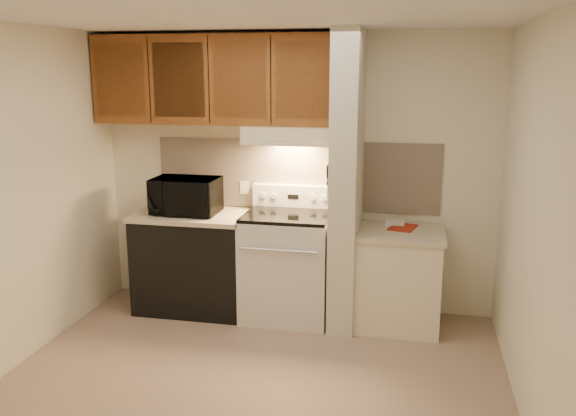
# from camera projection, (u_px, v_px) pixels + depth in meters

# --- Properties ---
(floor) EXTENTS (3.60, 3.60, 0.00)m
(floor) POSITION_uv_depth(u_px,v_px,m) (255.00, 377.00, 4.41)
(floor) COLOR tan
(floor) RESTS_ON ground
(ceiling) EXTENTS (3.60, 3.60, 0.00)m
(ceiling) POSITION_uv_depth(u_px,v_px,m) (250.00, 17.00, 3.85)
(ceiling) COLOR white
(ceiling) RESTS_ON wall_back
(wall_back) EXTENTS (3.60, 2.50, 0.02)m
(wall_back) POSITION_uv_depth(u_px,v_px,m) (295.00, 173.00, 5.56)
(wall_back) COLOR white
(wall_back) RESTS_ON floor
(wall_left) EXTENTS (0.02, 3.00, 2.50)m
(wall_left) POSITION_uv_depth(u_px,v_px,m) (17.00, 198.00, 4.49)
(wall_left) COLOR white
(wall_left) RESTS_ON floor
(wall_right) EXTENTS (0.02, 3.00, 2.50)m
(wall_right) POSITION_uv_depth(u_px,v_px,m) (534.00, 223.00, 3.77)
(wall_right) COLOR white
(wall_right) RESTS_ON floor
(backsplash) EXTENTS (2.60, 0.02, 0.63)m
(backsplash) POSITION_uv_depth(u_px,v_px,m) (295.00, 175.00, 5.55)
(backsplash) COLOR beige
(backsplash) RESTS_ON wall_back
(range_body) EXTENTS (0.76, 0.65, 0.92)m
(range_body) POSITION_uv_depth(u_px,v_px,m) (288.00, 267.00, 5.40)
(range_body) COLOR silver
(range_body) RESTS_ON floor
(oven_window) EXTENTS (0.50, 0.01, 0.30)m
(oven_window) POSITION_uv_depth(u_px,v_px,m) (280.00, 274.00, 5.09)
(oven_window) COLOR black
(oven_window) RESTS_ON range_body
(oven_handle) EXTENTS (0.65, 0.02, 0.02)m
(oven_handle) POSITION_uv_depth(u_px,v_px,m) (279.00, 251.00, 5.01)
(oven_handle) COLOR silver
(oven_handle) RESTS_ON range_body
(cooktop) EXTENTS (0.74, 0.64, 0.03)m
(cooktop) POSITION_uv_depth(u_px,v_px,m) (288.00, 215.00, 5.30)
(cooktop) COLOR black
(cooktop) RESTS_ON range_body
(range_backguard) EXTENTS (0.76, 0.08, 0.20)m
(range_backguard) POSITION_uv_depth(u_px,v_px,m) (294.00, 196.00, 5.54)
(range_backguard) COLOR silver
(range_backguard) RESTS_ON range_body
(range_display) EXTENTS (0.10, 0.01, 0.04)m
(range_display) POSITION_uv_depth(u_px,v_px,m) (293.00, 197.00, 5.50)
(range_display) COLOR black
(range_display) RESTS_ON range_backguard
(range_knob_left_outer) EXTENTS (0.05, 0.02, 0.05)m
(range_knob_left_outer) POSITION_uv_depth(u_px,v_px,m) (263.00, 196.00, 5.56)
(range_knob_left_outer) COLOR silver
(range_knob_left_outer) RESTS_ON range_backguard
(range_knob_left_inner) EXTENTS (0.05, 0.02, 0.05)m
(range_knob_left_inner) POSITION_uv_depth(u_px,v_px,m) (274.00, 196.00, 5.54)
(range_knob_left_inner) COLOR silver
(range_knob_left_inner) RESTS_ON range_backguard
(range_knob_right_inner) EXTENTS (0.05, 0.02, 0.05)m
(range_knob_right_inner) POSITION_uv_depth(u_px,v_px,m) (313.00, 198.00, 5.47)
(range_knob_right_inner) COLOR silver
(range_knob_right_inner) RESTS_ON range_backguard
(range_knob_right_outer) EXTENTS (0.05, 0.02, 0.05)m
(range_knob_right_outer) POSITION_uv_depth(u_px,v_px,m) (324.00, 198.00, 5.45)
(range_knob_right_outer) COLOR silver
(range_knob_right_outer) RESTS_ON range_backguard
(dishwasher_front) EXTENTS (1.00, 0.63, 0.87)m
(dishwasher_front) POSITION_uv_depth(u_px,v_px,m) (194.00, 263.00, 5.60)
(dishwasher_front) COLOR black
(dishwasher_front) RESTS_ON floor
(left_countertop) EXTENTS (1.04, 0.67, 0.04)m
(left_countertop) POSITION_uv_depth(u_px,v_px,m) (193.00, 215.00, 5.49)
(left_countertop) COLOR beige
(left_countertop) RESTS_ON dishwasher_front
(spoon_rest) EXTENTS (0.22, 0.11, 0.01)m
(spoon_rest) POSITION_uv_depth(u_px,v_px,m) (194.00, 207.00, 5.69)
(spoon_rest) COLOR black
(spoon_rest) RESTS_ON left_countertop
(teal_jar) EXTENTS (0.10, 0.10, 0.11)m
(teal_jar) POSITION_uv_depth(u_px,v_px,m) (201.00, 205.00, 5.55)
(teal_jar) COLOR #2C6363
(teal_jar) RESTS_ON left_countertop
(outlet) EXTENTS (0.08, 0.01, 0.12)m
(outlet) POSITION_uv_depth(u_px,v_px,m) (244.00, 188.00, 5.66)
(outlet) COLOR #EFE7C6
(outlet) RESTS_ON backsplash
(microwave) EXTENTS (0.58, 0.40, 0.32)m
(microwave) POSITION_uv_depth(u_px,v_px,m) (186.00, 196.00, 5.45)
(microwave) COLOR black
(microwave) RESTS_ON left_countertop
(partition_pillar) EXTENTS (0.22, 0.70, 2.50)m
(partition_pillar) POSITION_uv_depth(u_px,v_px,m) (347.00, 182.00, 5.12)
(partition_pillar) COLOR beige
(partition_pillar) RESTS_ON floor
(pillar_trim) EXTENTS (0.01, 0.70, 0.04)m
(pillar_trim) POSITION_uv_depth(u_px,v_px,m) (333.00, 176.00, 5.13)
(pillar_trim) COLOR brown
(pillar_trim) RESTS_ON partition_pillar
(knife_strip) EXTENTS (0.02, 0.42, 0.04)m
(knife_strip) POSITION_uv_depth(u_px,v_px,m) (332.00, 174.00, 5.08)
(knife_strip) COLOR black
(knife_strip) RESTS_ON partition_pillar
(knife_blade_a) EXTENTS (0.01, 0.03, 0.16)m
(knife_blade_a) POSITION_uv_depth(u_px,v_px,m) (327.00, 189.00, 4.96)
(knife_blade_a) COLOR silver
(knife_blade_a) RESTS_ON knife_strip
(knife_handle_a) EXTENTS (0.02, 0.02, 0.10)m
(knife_handle_a) POSITION_uv_depth(u_px,v_px,m) (328.00, 171.00, 4.92)
(knife_handle_a) COLOR black
(knife_handle_a) RESTS_ON knife_strip
(knife_blade_b) EXTENTS (0.01, 0.04, 0.18)m
(knife_blade_b) POSITION_uv_depth(u_px,v_px,m) (329.00, 189.00, 5.03)
(knife_blade_b) COLOR silver
(knife_blade_b) RESTS_ON knife_strip
(knife_handle_b) EXTENTS (0.02, 0.02, 0.10)m
(knife_handle_b) POSITION_uv_depth(u_px,v_px,m) (329.00, 170.00, 5.01)
(knife_handle_b) COLOR black
(knife_handle_b) RESTS_ON knife_strip
(knife_blade_c) EXTENTS (0.01, 0.04, 0.20)m
(knife_blade_c) POSITION_uv_depth(u_px,v_px,m) (330.00, 189.00, 5.10)
(knife_blade_c) COLOR silver
(knife_blade_c) RESTS_ON knife_strip
(knife_handle_c) EXTENTS (0.02, 0.02, 0.10)m
(knife_handle_c) POSITION_uv_depth(u_px,v_px,m) (330.00, 168.00, 5.07)
(knife_handle_c) COLOR black
(knife_handle_c) RESTS_ON knife_strip
(knife_blade_d) EXTENTS (0.01, 0.04, 0.16)m
(knife_blade_d) POSITION_uv_depth(u_px,v_px,m) (331.00, 184.00, 5.18)
(knife_blade_d) COLOR silver
(knife_blade_d) RESTS_ON knife_strip
(knife_handle_d) EXTENTS (0.02, 0.02, 0.10)m
(knife_handle_d) POSITION_uv_depth(u_px,v_px,m) (331.00, 167.00, 5.14)
(knife_handle_d) COLOR black
(knife_handle_d) RESTS_ON knife_strip
(knife_blade_e) EXTENTS (0.01, 0.04, 0.18)m
(knife_blade_e) POSITION_uv_depth(u_px,v_px,m) (333.00, 184.00, 5.27)
(knife_blade_e) COLOR silver
(knife_blade_e) RESTS_ON knife_strip
(knife_handle_e) EXTENTS (0.02, 0.02, 0.10)m
(knife_handle_e) POSITION_uv_depth(u_px,v_px,m) (333.00, 165.00, 5.24)
(knife_handle_e) COLOR black
(knife_handle_e) RESTS_ON knife_strip
(oven_mitt) EXTENTS (0.03, 0.11, 0.26)m
(oven_mitt) POSITION_uv_depth(u_px,v_px,m) (334.00, 184.00, 5.32)
(oven_mitt) COLOR gray
(oven_mitt) RESTS_ON partition_pillar
(right_cab_base) EXTENTS (0.70, 0.60, 0.81)m
(right_cab_base) POSITION_uv_depth(u_px,v_px,m) (398.00, 281.00, 5.22)
(right_cab_base) COLOR #EFE7C6
(right_cab_base) RESTS_ON floor
(right_countertop) EXTENTS (0.74, 0.64, 0.04)m
(right_countertop) POSITION_uv_depth(u_px,v_px,m) (400.00, 233.00, 5.12)
(right_countertop) COLOR beige
(right_countertop) RESTS_ON right_cab_base
(red_folder) EXTENTS (0.26, 0.32, 0.01)m
(red_folder) POSITION_uv_depth(u_px,v_px,m) (403.00, 227.00, 5.21)
(red_folder) COLOR #A62814
(red_folder) RESTS_ON right_countertop
(white_box) EXTENTS (0.16, 0.11, 0.04)m
(white_box) POSITION_uv_depth(u_px,v_px,m) (395.00, 223.00, 5.30)
(white_box) COLOR white
(white_box) RESTS_ON right_countertop
(range_hood) EXTENTS (0.78, 0.44, 0.15)m
(range_hood) POSITION_uv_depth(u_px,v_px,m) (291.00, 135.00, 5.26)
(range_hood) COLOR #EFE7C6
(range_hood) RESTS_ON upper_cabinets
(hood_lip) EXTENTS (0.78, 0.04, 0.06)m
(hood_lip) POSITION_uv_depth(u_px,v_px,m) (286.00, 143.00, 5.07)
(hood_lip) COLOR #EFE7C6
(hood_lip) RESTS_ON range_hood
(upper_cabinets) EXTENTS (2.18, 0.33, 0.77)m
(upper_cabinets) POSITION_uv_depth(u_px,v_px,m) (215.00, 80.00, 5.34)
(upper_cabinets) COLOR brown
(upper_cabinets) RESTS_ON wall_back
(cab_door_a) EXTENTS (0.46, 0.01, 0.63)m
(cab_door_a) POSITION_uv_depth(u_px,v_px,m) (120.00, 80.00, 5.35)
(cab_door_a) COLOR brown
(cab_door_a) RESTS_ON upper_cabinets
(cab_gap_a) EXTENTS (0.01, 0.01, 0.73)m
(cab_gap_a) POSITION_uv_depth(u_px,v_px,m) (149.00, 80.00, 5.30)
(cab_gap_a) COLOR black
(cab_gap_a) RESTS_ON upper_cabinets
(cab_door_b) EXTENTS (0.46, 0.01, 0.63)m
(cab_door_b) POSITION_uv_depth(u_px,v_px,m) (179.00, 80.00, 5.24)
(cab_door_b) COLOR brown
(cab_door_b) RESTS_ON upper_cabinets
(cab_gap_b) EXTENTS (0.01, 0.01, 0.73)m
(cab_gap_b) POSITION_uv_depth(u_px,v_px,m) (209.00, 80.00, 5.19)
(cab_gap_b) COLOR black
(cab_gap_b) RESTS_ON upper_cabinets
(cab_door_c) EXTENTS (0.46, 0.01, 0.63)m
(cab_door_c) POSITION_uv_depth(u_px,v_px,m) (240.00, 80.00, 5.13)
(cab_door_c) COLOR brown
(cab_door_c) RESTS_ON upper_cabinets
(cab_gap_c) EXTENTS (0.01, 0.01, 0.73)m
(cab_gap_c) POSITION_uv_depth(u_px,v_px,m) (271.00, 80.00, 5.08)
(cab_gap_c) COLOR black
(cab_gap_c) RESTS_ON upper_cabinets
(cab_door_d) EXTENTS (0.46, 0.01, 0.63)m
(cab_door_d) POSITION_uv_depth(u_px,v_px,m) (303.00, 81.00, 5.03)
(cab_door_d) COLOR brown
(cab_door_d) RESTS_ON upper_cabinets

